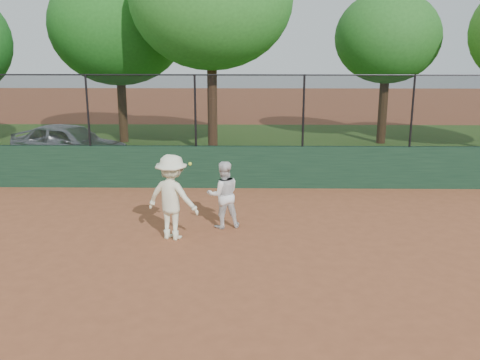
{
  "coord_description": "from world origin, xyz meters",
  "views": [
    {
      "loc": [
        0.97,
        -8.81,
        4.05
      ],
      "look_at": [
        0.8,
        2.2,
        1.2
      ],
      "focal_mm": 40.0,
      "sensor_mm": 36.0,
      "label": 1
    }
  ],
  "objects_px": {
    "parked_car": "(69,143)",
    "tree_1": "(118,25)",
    "player_main": "(172,197)",
    "player_second": "(223,195)",
    "tree_3": "(388,38)"
  },
  "relations": [
    {
      "from": "tree_3",
      "to": "player_main",
      "type": "bearing_deg",
      "value": -122.38
    },
    {
      "from": "parked_car",
      "to": "tree_1",
      "type": "xyz_separation_m",
      "value": [
        0.93,
        4.09,
        3.99
      ]
    },
    {
      "from": "player_main",
      "to": "tree_3",
      "type": "relative_size",
      "value": 0.3
    },
    {
      "from": "parked_car",
      "to": "player_second",
      "type": "xyz_separation_m",
      "value": [
        5.56,
        -6.47,
        0.06
      ]
    },
    {
      "from": "parked_car",
      "to": "tree_1",
      "type": "distance_m",
      "value": 5.79
    },
    {
      "from": "player_main",
      "to": "tree_1",
      "type": "relative_size",
      "value": 0.26
    },
    {
      "from": "tree_1",
      "to": "player_second",
      "type": "bearing_deg",
      "value": -66.28
    },
    {
      "from": "player_main",
      "to": "tree_1",
      "type": "xyz_separation_m",
      "value": [
        -3.6,
        11.28,
        3.78
      ]
    },
    {
      "from": "player_second",
      "to": "tree_1",
      "type": "distance_m",
      "value": 12.18
    },
    {
      "from": "parked_car",
      "to": "tree_3",
      "type": "xyz_separation_m",
      "value": [
        11.59,
        3.95,
        3.51
      ]
    },
    {
      "from": "tree_1",
      "to": "tree_3",
      "type": "bearing_deg",
      "value": -0.73
    },
    {
      "from": "player_main",
      "to": "tree_1",
      "type": "bearing_deg",
      "value": 107.7
    },
    {
      "from": "player_second",
      "to": "tree_1",
      "type": "relative_size",
      "value": 0.21
    },
    {
      "from": "parked_car",
      "to": "tree_1",
      "type": "relative_size",
      "value": 0.58
    },
    {
      "from": "player_second",
      "to": "tree_1",
      "type": "xyz_separation_m",
      "value": [
        -4.64,
        10.55,
        3.93
      ]
    }
  ]
}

